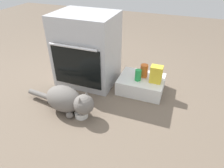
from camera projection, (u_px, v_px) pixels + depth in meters
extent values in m
plane|color=#6B5B4C|center=(76.00, 103.00, 2.01)|extent=(8.00, 8.00, 0.00)
cube|color=#B7BABF|center=(87.00, 49.00, 2.18)|extent=(0.64, 0.51, 0.78)
cube|color=black|center=(76.00, 68.00, 2.03)|extent=(0.54, 0.01, 0.43)
cylinder|color=silver|center=(72.00, 47.00, 1.87)|extent=(0.51, 0.02, 0.02)
cube|color=white|center=(141.00, 84.00, 2.16)|extent=(0.48, 0.38, 0.16)
cylinder|color=white|center=(81.00, 114.00, 1.83)|extent=(0.12, 0.12, 0.05)
sphere|color=brown|center=(81.00, 112.00, 1.82)|extent=(0.07, 0.07, 0.07)
ellipsoid|color=slate|center=(64.00, 99.00, 1.84)|extent=(0.39, 0.29, 0.24)
sphere|color=slate|center=(84.00, 104.00, 1.74)|extent=(0.18, 0.18, 0.18)
cone|color=slate|center=(87.00, 95.00, 1.74)|extent=(0.06, 0.06, 0.08)
cone|color=slate|center=(80.00, 101.00, 1.67)|extent=(0.06, 0.06, 0.08)
cylinder|color=slate|center=(41.00, 95.00, 2.00)|extent=(0.31, 0.09, 0.07)
sphere|color=slate|center=(78.00, 107.00, 1.91)|extent=(0.07, 0.07, 0.07)
sphere|color=slate|center=(70.00, 115.00, 1.81)|extent=(0.07, 0.07, 0.07)
cube|color=yellow|center=(156.00, 74.00, 2.00)|extent=(0.12, 0.09, 0.18)
cylinder|color=green|center=(138.00, 75.00, 2.05)|extent=(0.07, 0.07, 0.12)
cylinder|color=#D16023|center=(144.00, 71.00, 2.10)|extent=(0.08, 0.08, 0.14)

